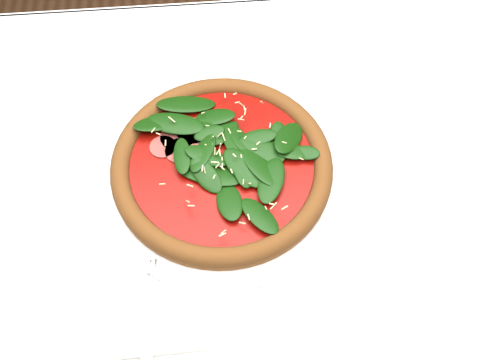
{
  "coord_description": "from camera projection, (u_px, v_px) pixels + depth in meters",
  "views": [
    {
      "loc": [
        -0.05,
        -0.45,
        1.45
      ],
      "look_at": [
        -0.01,
        -0.02,
        0.77
      ],
      "focal_mm": 40.0,
      "sensor_mm": 36.0,
      "label": 1
    }
  ],
  "objects": [
    {
      "name": "dining_table",
      "position": [
        246.0,
        205.0,
        0.92
      ],
      "size": [
        1.21,
        0.81,
        0.75
      ],
      "color": "white",
      "rests_on": "ground"
    },
    {
      "name": "plate",
      "position": [
        222.0,
        171.0,
        0.83
      ],
      "size": [
        0.39,
        0.39,
        0.02
      ],
      "color": "white",
      "rests_on": "dining_table"
    },
    {
      "name": "pizza",
      "position": [
        222.0,
        163.0,
        0.81
      ],
      "size": [
        0.34,
        0.34,
        0.04
      ],
      "rotation": [
        0.0,
        0.0,
        0.02
      ],
      "color": "brown",
      "rests_on": "plate"
    },
    {
      "name": "ground",
      "position": [
        244.0,
        319.0,
        1.47
      ],
      "size": [
        6.0,
        6.0,
        0.0
      ],
      "primitive_type": "plane",
      "color": "brown",
      "rests_on": "ground"
    },
    {
      "name": "fork",
      "position": [
        148.0,
        306.0,
        0.71
      ],
      "size": [
        0.03,
        0.16,
        0.0
      ],
      "rotation": [
        0.0,
        0.0,
        -0.01
      ],
      "color": "silver",
      "rests_on": "napkin"
    },
    {
      "name": "napkin",
      "position": [
        148.0,
        329.0,
        0.7
      ],
      "size": [
        0.15,
        0.08,
        0.01
      ],
      "primitive_type": "cube",
      "rotation": [
        0.0,
        0.0,
        0.03
      ],
      "color": "white",
      "rests_on": "dining_table"
    }
  ]
}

